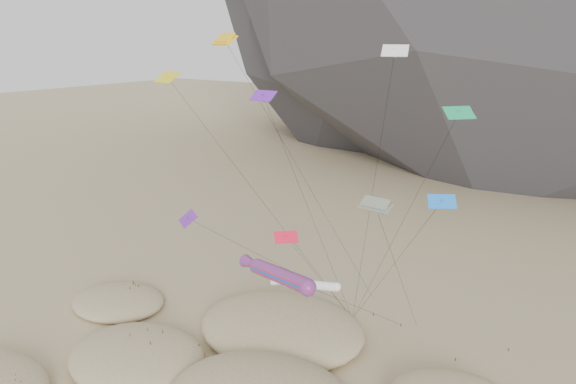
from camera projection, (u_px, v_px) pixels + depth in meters
The scene contains 6 objects.
kite_stakes at pixel (366, 317), 56.15m from camera, with size 23.36×7.75×0.30m.
rainbow_tube_kite at pixel (278, 275), 41.50m from camera, with size 8.49×17.67×11.23m.
white_tube_kite at pixel (307, 284), 43.76m from camera, with size 10.11×12.58×9.17m.
orange_parafoil at pixel (227, 43), 45.52m from camera, with size 8.65×16.01×27.55m.
multi_parafoil at pixel (376, 207), 37.69m from camera, with size 3.13×15.63×16.86m.
delta_kites at pixel (290, 150), 43.53m from camera, with size 26.01×19.60×26.66m.
Camera 1 is at (23.84, -24.17, 27.30)m, focal length 35.00 mm.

